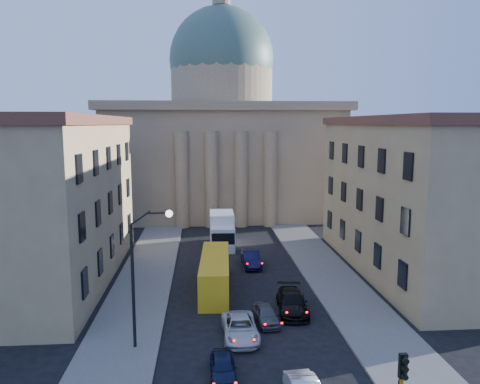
% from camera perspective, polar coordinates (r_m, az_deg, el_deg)
% --- Properties ---
extents(sidewalk_left, '(5.00, 60.00, 0.15)m').
position_cam_1_polar(sidewalk_left, '(40.87, -12.09, -11.78)').
color(sidewalk_left, '#605D58').
rests_on(sidewalk_left, ground).
extents(sidewalk_right, '(5.00, 60.00, 0.15)m').
position_cam_1_polar(sidewalk_right, '(42.14, 11.96, -11.15)').
color(sidewalk_right, '#605D58').
rests_on(sidewalk_right, ground).
extents(church, '(68.02, 28.76, 36.60)m').
position_cam_1_polar(church, '(75.61, -2.19, 6.71)').
color(church, '#7E6B4E').
rests_on(church, ground).
extents(building_left, '(11.60, 26.60, 14.70)m').
position_cam_1_polar(building_left, '(44.77, -22.55, -0.76)').
color(building_left, tan).
rests_on(building_left, ground).
extents(building_right, '(11.60, 26.60, 14.70)m').
position_cam_1_polar(building_right, '(47.07, 20.82, -0.25)').
color(building_right, tan).
rests_on(building_right, ground).
extents(street_lamp, '(2.62, 0.44, 8.83)m').
position_cam_1_polar(street_lamp, '(29.62, -11.95, -8.96)').
color(street_lamp, black).
rests_on(street_lamp, ground).
extents(car_left_near, '(1.47, 3.61, 1.23)m').
position_cam_1_polar(car_left_near, '(27.73, -2.11, -20.52)').
color(car_left_near, black).
rests_on(car_left_near, ground).
extents(car_left_mid, '(2.36, 4.92, 1.35)m').
position_cam_1_polar(car_left_mid, '(32.05, 0.02, -16.22)').
color(car_left_mid, silver).
rests_on(car_left_mid, ground).
extents(car_right_mid, '(2.48, 5.35, 1.51)m').
position_cam_1_polar(car_right_mid, '(36.14, 6.38, -13.21)').
color(car_right_mid, black).
rests_on(car_right_mid, ground).
extents(car_right_far, '(1.84, 3.80, 1.25)m').
position_cam_1_polar(car_right_far, '(34.24, 3.17, -14.67)').
color(car_right_far, '#48484D').
rests_on(car_right_far, ground).
extents(car_right_distant, '(1.76, 4.68, 1.52)m').
position_cam_1_polar(car_right_distant, '(46.73, 1.34, -8.13)').
color(car_right_distant, black).
rests_on(car_right_distant, ground).
extents(city_bus, '(2.86, 10.34, 2.88)m').
position_cam_1_polar(city_bus, '(40.21, -3.07, -9.71)').
color(city_bus, yellow).
rests_on(city_bus, ground).
extents(box_truck, '(2.76, 6.85, 3.75)m').
position_cam_1_polar(box_truck, '(53.94, -2.20, -4.77)').
color(box_truck, white).
rests_on(box_truck, ground).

